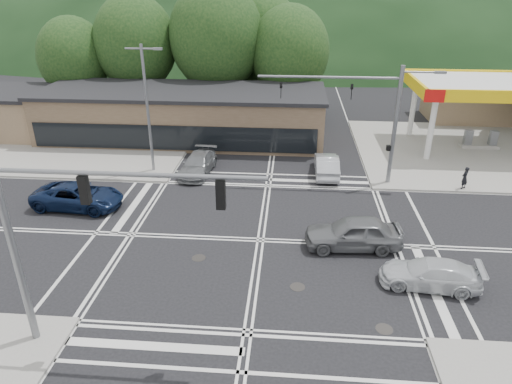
# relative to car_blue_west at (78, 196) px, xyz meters

# --- Properties ---
(ground) EXTENTS (120.00, 120.00, 0.00)m
(ground) POSITION_rel_car_blue_west_xyz_m (11.46, -2.99, -0.76)
(ground) COLOR black
(ground) RESTS_ON ground
(sidewalk_ne) EXTENTS (16.00, 16.00, 0.15)m
(sidewalk_ne) POSITION_rel_car_blue_west_xyz_m (26.46, 12.01, -0.68)
(sidewalk_ne) COLOR gray
(sidewalk_ne) RESTS_ON ground
(sidewalk_nw) EXTENTS (16.00, 16.00, 0.15)m
(sidewalk_nw) POSITION_rel_car_blue_west_xyz_m (-3.54, 12.01, -0.68)
(sidewalk_nw) COLOR gray
(sidewalk_nw) RESTS_ON ground
(gas_station_canopy) EXTENTS (12.32, 8.34, 5.75)m
(gas_station_canopy) POSITION_rel_car_blue_west_xyz_m (28.45, 13.00, 4.28)
(gas_station_canopy) COLOR silver
(gas_station_canopy) RESTS_ON ground
(convenience_store) EXTENTS (10.00, 6.00, 3.80)m
(convenience_store) POSITION_rel_car_blue_west_xyz_m (31.46, 22.01, 1.14)
(convenience_store) COLOR #846B4F
(convenience_store) RESTS_ON ground
(commercial_row) EXTENTS (24.00, 8.00, 4.00)m
(commercial_row) POSITION_rel_car_blue_west_xyz_m (3.46, 14.01, 1.24)
(commercial_row) COLOR brown
(commercial_row) RESTS_ON ground
(commercial_nw) EXTENTS (8.00, 7.00, 3.60)m
(commercial_nw) POSITION_rel_car_blue_west_xyz_m (-12.54, 14.01, 1.04)
(commercial_nw) COLOR #846B4F
(commercial_nw) RESTS_ON ground
(hill_north) EXTENTS (252.00, 126.00, 140.00)m
(hill_north) POSITION_rel_car_blue_west_xyz_m (11.46, 87.01, -0.76)
(hill_north) COLOR black
(hill_north) RESTS_ON ground
(tree_n_a) EXTENTS (8.00, 8.00, 11.75)m
(tree_n_a) POSITION_rel_car_blue_west_xyz_m (-2.54, 21.01, 6.38)
(tree_n_a) COLOR #382619
(tree_n_a) RESTS_ON ground
(tree_n_b) EXTENTS (9.00, 9.00, 12.98)m
(tree_n_b) POSITION_rel_car_blue_west_xyz_m (5.46, 21.01, 7.03)
(tree_n_b) COLOR #382619
(tree_n_b) RESTS_ON ground
(tree_n_c) EXTENTS (7.60, 7.60, 10.87)m
(tree_n_c) POSITION_rel_car_blue_west_xyz_m (12.46, 21.01, 5.73)
(tree_n_c) COLOR #382619
(tree_n_c) RESTS_ON ground
(tree_n_d) EXTENTS (6.80, 6.80, 9.76)m
(tree_n_d) POSITION_rel_car_blue_west_xyz_m (-8.54, 20.01, 5.08)
(tree_n_d) COLOR #382619
(tree_n_d) RESTS_ON ground
(tree_n_e) EXTENTS (8.40, 8.40, 11.98)m
(tree_n_e) POSITION_rel_car_blue_west_xyz_m (9.46, 25.01, 6.38)
(tree_n_e) COLOR #382619
(tree_n_e) RESTS_ON ground
(streetlight_nw) EXTENTS (2.50, 0.25, 9.00)m
(streetlight_nw) POSITION_rel_car_blue_west_xyz_m (3.02, 6.01, 4.29)
(streetlight_nw) COLOR slate
(streetlight_nw) RESTS_ON ground
(signal_mast_ne) EXTENTS (11.65, 0.30, 8.00)m
(signal_mast_ne) POSITION_rel_car_blue_west_xyz_m (18.40, 5.21, 4.31)
(signal_mast_ne) COLOR slate
(signal_mast_ne) RESTS_ON ground
(signal_mast_sw) EXTENTS (9.14, 0.28, 8.00)m
(signal_mast_sw) POSITION_rel_car_blue_west_xyz_m (5.07, -11.19, 4.36)
(signal_mast_sw) COLOR slate
(signal_mast_sw) RESTS_ON ground
(car_blue_west) EXTENTS (5.61, 2.87, 1.52)m
(car_blue_west) POSITION_rel_car_blue_west_xyz_m (0.00, 0.00, 0.00)
(car_blue_west) COLOR #0C1835
(car_blue_west) RESTS_ON ground
(car_grey_center) EXTENTS (5.12, 2.32, 1.71)m
(car_grey_center) POSITION_rel_car_blue_west_xyz_m (16.32, -3.29, 0.09)
(car_grey_center) COLOR slate
(car_grey_center) RESTS_ON ground
(car_silver_east) EXTENTS (4.66, 2.32, 1.30)m
(car_silver_east) POSITION_rel_car_blue_west_xyz_m (19.46, -6.39, -0.11)
(car_silver_east) COLOR silver
(car_silver_east) RESTS_ON ground
(car_queue_a) EXTENTS (1.61, 4.56, 1.50)m
(car_queue_a) POSITION_rel_car_blue_west_xyz_m (15.51, 6.47, -0.01)
(car_queue_a) COLOR #B3B6BB
(car_queue_a) RESTS_ON ground
(car_queue_b) EXTENTS (2.11, 4.76, 1.59)m
(car_queue_b) POSITION_rel_car_blue_west_xyz_m (12.46, 13.71, 0.04)
(car_queue_b) COLOR white
(car_queue_b) RESTS_ON ground
(car_northbound) EXTENTS (2.40, 5.00, 1.40)m
(car_northbound) POSITION_rel_car_blue_west_xyz_m (6.26, 6.01, -0.06)
(car_northbound) COLOR slate
(car_northbound) RESTS_ON ground
(pedestrian) EXTENTS (0.66, 0.63, 1.52)m
(pedestrian) POSITION_rel_car_blue_west_xyz_m (24.46, 4.51, 0.15)
(pedestrian) COLOR black
(pedestrian) RESTS_ON sidewalk_ne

